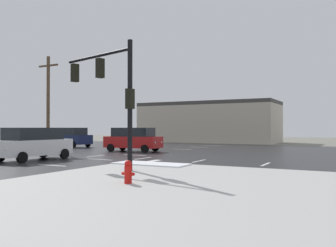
{
  "coord_description": "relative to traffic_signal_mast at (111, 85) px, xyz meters",
  "views": [
    {
      "loc": [
        14.45,
        -19.75,
        2.05
      ],
      "look_at": [
        1.7,
        4.04,
        2.37
      ],
      "focal_mm": 37.67,
      "sensor_mm": 36.0,
      "label": 1
    }
  ],
  "objects": [
    {
      "name": "ground_plane",
      "position": [
        -4.2,
        6.37,
        -4.05
      ],
      "size": [
        120.0,
        120.0,
        0.0
      ],
      "primitive_type": "plane",
      "color": "slate"
    },
    {
      "name": "road_asphalt",
      "position": [
        -4.2,
        6.37,
        -4.04
      ],
      "size": [
        44.0,
        44.0,
        0.02
      ],
      "primitive_type": "cube",
      "color": "#232326",
      "rests_on": "ground_plane"
    },
    {
      "name": "sidewalk_corner",
      "position": [
        7.8,
        -5.63,
        -3.98
      ],
      "size": [
        18.0,
        18.0,
        0.14
      ],
      "primitive_type": "cube",
      "color": "#B2B2AD",
      "rests_on": "ground_plane"
    },
    {
      "name": "snow_strip_curbside",
      "position": [
        0.8,
        2.37,
        -3.88
      ],
      "size": [
        4.0,
        1.6,
        0.06
      ],
      "primitive_type": "cube",
      "color": "white",
      "rests_on": "sidewalk_corner"
    },
    {
      "name": "lane_markings",
      "position": [
        -3.0,
        4.99,
        -4.02
      ],
      "size": [
        36.15,
        36.15,
        0.01
      ],
      "color": "silver",
      "rests_on": "road_asphalt"
    },
    {
      "name": "traffic_signal_mast",
      "position": [
        0.0,
        0.0,
        0.0
      ],
      "size": [
        4.89,
        1.45,
        5.85
      ],
      "rotation": [
        0.0,
        0.0,
        2.9
      ],
      "color": "black",
      "rests_on": "sidewalk_corner"
    },
    {
      "name": "fire_hydrant",
      "position": [
        3.34,
        -3.4,
        -3.51
      ],
      "size": [
        0.48,
        0.26,
        0.79
      ],
      "color": "red",
      "rests_on": "sidewalk_corner"
    },
    {
      "name": "strip_building_background",
      "position": [
        -8.43,
        33.71,
        -1.22
      ],
      "size": [
        19.21,
        8.0,
        5.65
      ],
      "color": "#BCB29E",
      "rests_on": "ground_plane"
    },
    {
      "name": "suv_white",
      "position": [
        -7.53,
        2.01,
        -2.96
      ],
      "size": [
        2.21,
        4.86,
        2.03
      ],
      "rotation": [
        0.0,
        0.0,
        -1.58
      ],
      "color": "white",
      "rests_on": "road_asphalt"
    },
    {
      "name": "suv_navy",
      "position": [
        -16.36,
        14.41,
        -2.96
      ],
      "size": [
        4.98,
        2.57,
        2.03
      ],
      "rotation": [
        0.0,
        0.0,
        3.04
      ],
      "color": "#141E47",
      "rests_on": "road_asphalt"
    },
    {
      "name": "suv_red",
      "position": [
        -6.61,
        11.76,
        -2.96
      ],
      "size": [
        4.95,
        2.47,
        2.03
      ],
      "rotation": [
        0.0,
        0.0,
        0.08
      ],
      "color": "#B21919",
      "rests_on": "road_asphalt"
    },
    {
      "name": "utility_pole_far",
      "position": [
        -13.29,
        8.54,
        0.28
      ],
      "size": [
        2.2,
        0.28,
        8.23
      ],
      "color": "brown",
      "rests_on": "ground_plane"
    }
  ]
}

